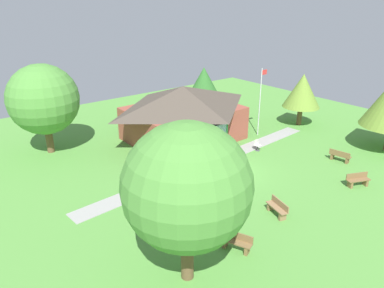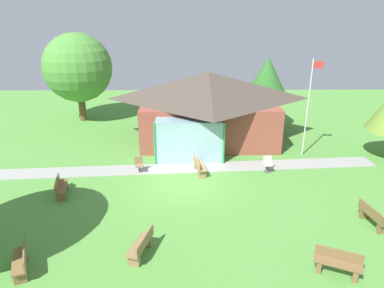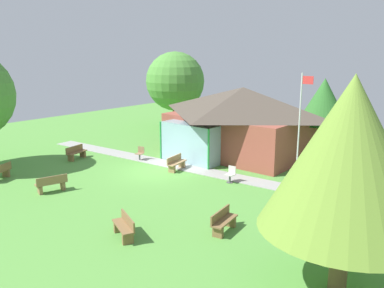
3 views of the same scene
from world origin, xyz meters
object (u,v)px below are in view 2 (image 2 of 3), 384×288
at_px(bench_front_right, 338,264).
at_px(bench_front_center, 142,246).
at_px(bench_mid_left, 61,187).
at_px(tree_behind_pavilion_right, 267,78).
at_px(flagpole, 309,104).
at_px(tree_behind_pavilion_left, 78,68).
at_px(patio_chair_lawn_spare, 268,164).
at_px(patio_chair_west, 139,165).
at_px(pavilion, 208,105).
at_px(bench_rear_near_path, 199,166).
at_px(bench_front_left, 21,261).
at_px(bench_lawn_far_right, 373,216).

bearing_deg(bench_front_right, bench_front_center, 15.54).
bearing_deg(bench_front_right, bench_mid_left, -2.24).
distance_m(bench_mid_left, tree_behind_pavilion_right, 16.13).
relative_size(flagpole, tree_behind_pavilion_left, 0.85).
xyz_separation_m(flagpole, patio_chair_lawn_spare, (-2.64, -2.31, -2.72)).
xyz_separation_m(bench_front_center, patio_chair_west, (-0.97, 6.81, 0.01)).
bearing_deg(tree_behind_pavilion_left, tree_behind_pavilion_right, -5.87).
relative_size(bench_front_center, tree_behind_pavilion_left, 0.23).
height_order(pavilion, patio_chair_west, pavilion).
bearing_deg(patio_chair_lawn_spare, tree_behind_pavilion_right, -101.43).
distance_m(bench_rear_near_path, bench_front_left, 9.60).
distance_m(bench_front_right, tree_behind_pavilion_right, 16.36).
height_order(bench_front_center, bench_front_left, same).
bearing_deg(bench_front_center, bench_rear_near_path, -3.00).
relative_size(bench_front_center, bench_mid_left, 1.00).
height_order(bench_lawn_far_right, bench_front_right, same).
relative_size(pavilion, patio_chair_lawn_spare, 11.03).
height_order(pavilion, tree_behind_pavilion_right, tree_behind_pavilion_right).
bearing_deg(bench_front_center, tree_behind_pavilion_left, 37.45).
xyz_separation_m(bench_lawn_far_right, patio_chair_west, (-10.02, 5.05, 0.01)).
relative_size(bench_front_left, bench_lawn_far_right, 1.00).
distance_m(bench_rear_near_path, tree_behind_pavilion_left, 13.74).
height_order(bench_lawn_far_right, tree_behind_pavilion_right, tree_behind_pavilion_right).
distance_m(bench_rear_near_path, bench_front_right, 8.77).
bearing_deg(flagpole, bench_rear_near_path, -158.55).
height_order(pavilion, bench_lawn_far_right, pavilion).
xyz_separation_m(pavilion, bench_rear_near_path, (-0.72, -5.59, -1.91)).
distance_m(bench_front_right, tree_behind_pavilion_left, 22.18).
height_order(pavilion, bench_front_right, pavilion).
xyz_separation_m(flagpole, bench_mid_left, (-12.85, -4.76, -2.74)).
bearing_deg(tree_behind_pavilion_left, bench_rear_near_path, -47.88).
relative_size(bench_lawn_far_right, patio_chair_lawn_spare, 1.80).
distance_m(bench_rear_near_path, bench_mid_left, 6.92).
distance_m(pavilion, tree_behind_pavilion_right, 5.39).
distance_m(flagpole, bench_rear_near_path, 7.33).
height_order(pavilion, bench_front_center, pavilion).
bearing_deg(bench_front_center, bench_front_right, -83.15).
relative_size(patio_chair_west, tree_behind_pavilion_left, 0.13).
distance_m(pavilion, bench_front_center, 12.75).
height_order(bench_front_right, tree_behind_pavilion_right, tree_behind_pavilion_right).
relative_size(pavilion, tree_behind_pavilion_left, 1.42).
xyz_separation_m(pavilion, bench_lawn_far_right, (6.10, -10.49, -1.91)).
xyz_separation_m(bench_rear_near_path, tree_behind_pavilion_right, (5.16, 8.37, 3.18)).
bearing_deg(tree_behind_pavilion_right, tree_behind_pavilion_left, 174.13).
bearing_deg(flagpole, bench_front_center, -133.07).
height_order(bench_rear_near_path, tree_behind_pavilion_right, tree_behind_pavilion_right).
height_order(patio_chair_west, tree_behind_pavilion_right, tree_behind_pavilion_right).
bearing_deg(bench_mid_left, flagpole, 97.02).
relative_size(bench_rear_near_path, bench_mid_left, 1.00).
bearing_deg(bench_lawn_far_right, bench_front_left, -87.87).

